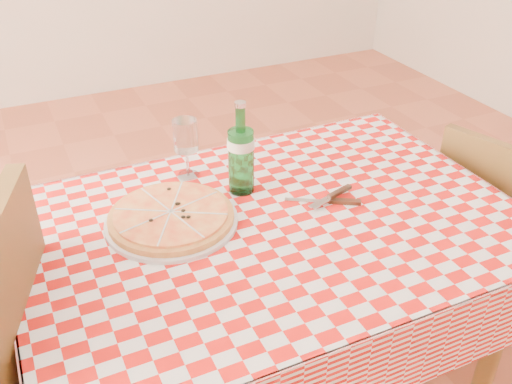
% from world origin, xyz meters
% --- Properties ---
extents(dining_table, '(1.20, 0.80, 0.75)m').
position_xyz_m(dining_table, '(0.00, 0.00, 0.66)').
color(dining_table, brown).
rests_on(dining_table, ground).
extents(tablecloth, '(1.30, 0.90, 0.01)m').
position_xyz_m(tablecloth, '(0.00, 0.00, 0.75)').
color(tablecloth, '#AD0E0A').
rests_on(tablecloth, dining_table).
extents(chair_near, '(0.46, 0.46, 0.81)m').
position_xyz_m(chair_near, '(0.87, 0.03, 0.47)').
color(chair_near, brown).
rests_on(chair_near, ground).
extents(pizza_plate, '(0.42, 0.42, 0.04)m').
position_xyz_m(pizza_plate, '(-0.24, 0.10, 0.78)').
color(pizza_plate, '#C18540').
rests_on(pizza_plate, tablecloth).
extents(water_bottle, '(0.09, 0.09, 0.27)m').
position_xyz_m(water_bottle, '(-0.01, 0.17, 0.89)').
color(water_bottle, '#1A6B28').
rests_on(water_bottle, tablecloth).
extents(wine_glass, '(0.09, 0.09, 0.18)m').
position_xyz_m(wine_glass, '(-0.12, 0.31, 0.85)').
color(wine_glass, white).
rests_on(wine_glass, tablecloth).
extents(cutlery, '(0.23, 0.20, 0.02)m').
position_xyz_m(cutlery, '(0.18, 0.01, 0.77)').
color(cutlery, silver).
rests_on(cutlery, tablecloth).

